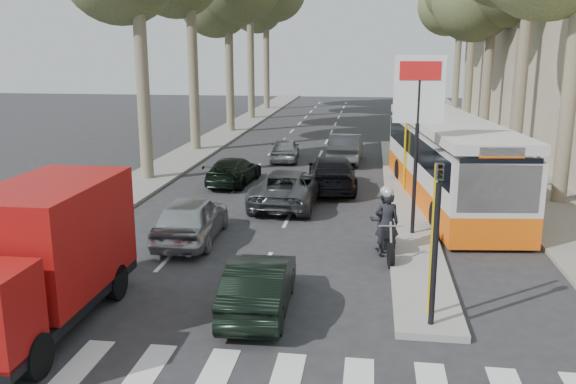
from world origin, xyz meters
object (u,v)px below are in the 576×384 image
dark_hatchback (259,285)px  city_bus (448,159)px  red_truck (41,255)px  silver_hatchback (191,218)px  motorcycle (386,224)px

dark_hatchback → city_bus: bearing=-118.1°
red_truck → city_bus: (9.72, 12.11, 0.10)m
silver_hatchback → motorcycle: (5.87, -0.50, 0.21)m
city_bus → dark_hatchback: bearing=-122.9°
city_bus → motorcycle: 7.03m
city_bus → motorcycle: bearing=-117.1°
dark_hatchback → silver_hatchback: bearing=-59.7°
silver_hatchback → city_bus: size_ratio=0.34×
dark_hatchback → city_bus: (5.30, 10.80, 1.07)m
red_truck → city_bus: 15.53m
motorcycle → city_bus: bearing=62.3°
silver_hatchback → motorcycle: size_ratio=1.76×
dark_hatchback → city_bus: 12.08m
red_truck → motorcycle: 9.19m
silver_hatchback → dark_hatchback: silver_hatchback is taller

